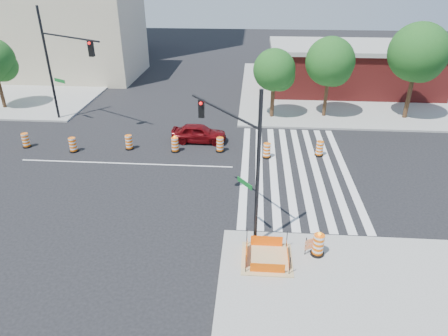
% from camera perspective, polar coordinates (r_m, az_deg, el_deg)
% --- Properties ---
extents(ground, '(120.00, 120.00, 0.00)m').
position_cam_1_polar(ground, '(26.85, -13.87, 0.64)').
color(ground, black).
rests_on(ground, ground).
extents(sidewalk_ne, '(22.00, 22.00, 0.15)m').
position_cam_1_polar(sidewalk_ne, '(43.50, 17.51, 10.57)').
color(sidewalk_ne, gray).
rests_on(sidewalk_ne, ground).
extents(sidewalk_nw, '(22.00, 22.00, 0.15)m').
position_cam_1_polar(sidewalk_nw, '(49.80, -28.08, 10.66)').
color(sidewalk_nw, gray).
rests_on(sidewalk_nw, ground).
extents(crosswalk_east, '(6.75, 13.50, 0.01)m').
position_cam_1_polar(crosswalk_east, '(25.73, 10.04, -0.16)').
color(crosswalk_east, silver).
rests_on(crosswalk_east, ground).
extents(lane_centerline, '(14.00, 0.12, 0.01)m').
position_cam_1_polar(lane_centerline, '(26.85, -13.87, 0.65)').
color(lane_centerline, silver).
rests_on(lane_centerline, ground).
extents(excavation_pit, '(2.20, 2.20, 0.90)m').
position_cam_1_polar(excavation_pit, '(17.92, 6.13, -12.66)').
color(excavation_pit, tan).
rests_on(excavation_pit, ground).
extents(brick_storefront, '(16.50, 8.50, 4.60)m').
position_cam_1_polar(brick_storefront, '(42.96, 17.93, 13.42)').
color(brick_storefront, maroon).
rests_on(brick_storefront, ground).
extents(beige_midrise, '(14.00, 10.00, 10.00)m').
position_cam_1_polar(beige_midrise, '(49.54, -20.82, 17.89)').
color(beige_midrise, '#BCB18F').
rests_on(beige_midrise, ground).
extents(red_coupe, '(3.99, 1.66, 1.35)m').
position_cam_1_polar(red_coupe, '(29.10, -3.61, 5.00)').
color(red_coupe, '#5B070B').
rests_on(red_coupe, ground).
extents(signal_pole_se, '(3.44, 4.42, 7.25)m').
position_cam_1_polar(signal_pole_se, '(17.67, 1.93, 3.14)').
color(signal_pole_se, black).
rests_on(signal_pole_se, ground).
extents(signal_pole_nw, '(5.77, 3.49, 8.74)m').
position_cam_1_polar(signal_pole_nw, '(33.56, -22.28, 14.46)').
color(signal_pole_nw, black).
rests_on(signal_pole_nw, ground).
extents(pit_drum, '(0.61, 0.61, 1.20)m').
position_cam_1_polar(pit_drum, '(18.29, 13.29, -10.70)').
color(pit_drum, black).
rests_on(pit_drum, ground).
extents(barricade, '(0.70, 0.40, 0.91)m').
position_cam_1_polar(barricade, '(18.34, 12.51, -10.46)').
color(barricade, '#FE6305').
rests_on(barricade, ground).
extents(tree_north_c, '(3.43, 3.37, 5.73)m').
position_cam_1_polar(tree_north_c, '(33.17, 7.24, 13.41)').
color(tree_north_c, '#382314').
rests_on(tree_north_c, ground).
extents(tree_north_d, '(3.89, 3.89, 6.62)m').
position_cam_1_polar(tree_north_d, '(34.03, 14.92, 14.13)').
color(tree_north_d, '#382314').
rests_on(tree_north_d, ground).
extents(tree_north_e, '(4.57, 4.57, 7.77)m').
position_cam_1_polar(tree_north_e, '(35.72, 25.99, 14.23)').
color(tree_north_e, '#382314').
rests_on(tree_north_e, ground).
extents(median_drum_1, '(0.60, 0.60, 1.02)m').
position_cam_1_polar(median_drum_1, '(31.52, -26.45, 3.50)').
color(median_drum_1, black).
rests_on(median_drum_1, ground).
extents(median_drum_2, '(0.60, 0.60, 1.02)m').
position_cam_1_polar(median_drum_2, '(29.43, -20.77, 3.06)').
color(median_drum_2, black).
rests_on(median_drum_2, ground).
extents(median_drum_3, '(0.60, 0.60, 1.02)m').
position_cam_1_polar(median_drum_3, '(28.71, -13.41, 3.54)').
color(median_drum_3, black).
rests_on(median_drum_3, ground).
extents(median_drum_4, '(0.60, 0.60, 1.18)m').
position_cam_1_polar(median_drum_4, '(27.75, -7.01, 3.28)').
color(median_drum_4, black).
rests_on(median_drum_4, ground).
extents(median_drum_5, '(0.60, 0.60, 1.02)m').
position_cam_1_polar(median_drum_5, '(27.56, -0.58, 3.30)').
color(median_drum_5, black).
rests_on(median_drum_5, ground).
extents(median_drum_6, '(0.60, 0.60, 1.02)m').
position_cam_1_polar(median_drum_6, '(26.82, 6.14, 2.43)').
color(median_drum_6, black).
rests_on(median_drum_6, ground).
extents(median_drum_7, '(0.60, 0.60, 1.02)m').
position_cam_1_polar(median_drum_7, '(27.71, 13.49, 2.64)').
color(median_drum_7, black).
rests_on(median_drum_7, ground).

